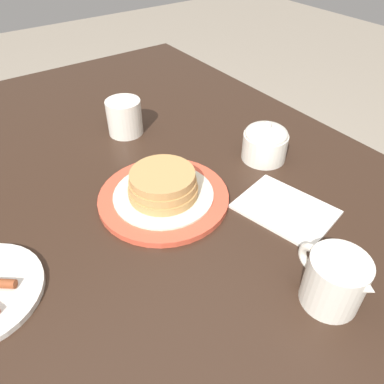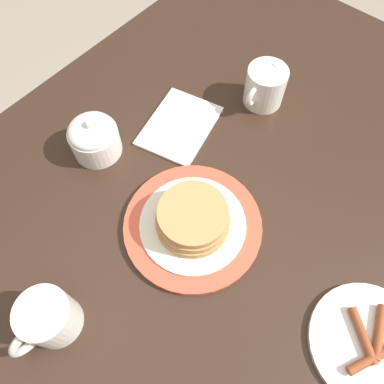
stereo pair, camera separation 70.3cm
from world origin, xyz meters
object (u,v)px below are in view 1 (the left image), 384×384
at_px(pancake_plate, 163,191).
at_px(sugar_bowl, 265,142).
at_px(coffee_mug, 124,116).
at_px(creamer_pitcher, 335,281).
at_px(napkin, 285,209).

relative_size(pancake_plate, sugar_bowl, 2.59).
relative_size(coffee_mug, sugar_bowl, 1.17).
bearing_deg(creamer_pitcher, sugar_bowl, -28.75).
bearing_deg(coffee_mug, pancake_plate, 167.73).
xyz_separation_m(coffee_mug, creamer_pitcher, (-0.60, -0.02, 0.00)).
bearing_deg(pancake_plate, creamer_pitcher, -166.64).
bearing_deg(napkin, sugar_bowl, -30.01).
bearing_deg(pancake_plate, coffee_mug, -12.27).
bearing_deg(coffee_mug, creamer_pitcher, -178.13).
bearing_deg(sugar_bowl, coffee_mug, 35.51).
relative_size(pancake_plate, napkin, 1.29).
bearing_deg(creamer_pitcher, pancake_plate, 13.36).
xyz_separation_m(creamer_pitcher, napkin, (0.17, -0.09, -0.04)).
bearing_deg(napkin, coffee_mug, 14.45).
distance_m(coffee_mug, creamer_pitcher, 0.60).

